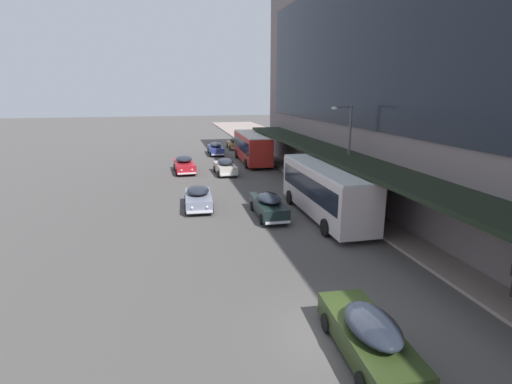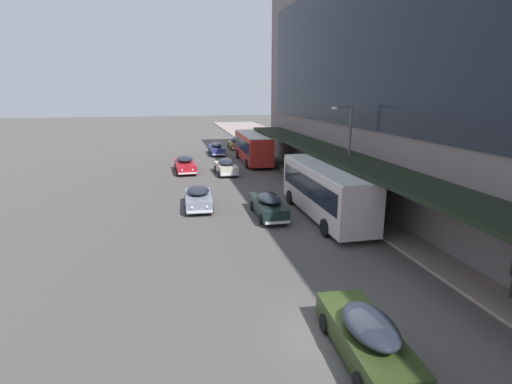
# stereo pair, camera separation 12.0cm
# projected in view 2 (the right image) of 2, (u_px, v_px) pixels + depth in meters

# --- Properties ---
(ground) EXTENTS (240.00, 240.00, 0.00)m
(ground) POSITION_uv_depth(u_px,v_px,m) (337.00, 334.00, 13.43)
(ground) COLOR #4E4A48
(transit_bus_kerbside_front) EXTENTS (2.73, 10.37, 3.35)m
(transit_bus_kerbside_front) POSITION_uv_depth(u_px,v_px,m) (325.00, 189.00, 25.25)
(transit_bus_kerbside_front) COLOR beige
(transit_bus_kerbside_front) RESTS_ON ground
(transit_bus_kerbside_rear) EXTENTS (2.88, 10.09, 3.28)m
(transit_bus_kerbside_rear) POSITION_uv_depth(u_px,v_px,m) (253.00, 146.00, 44.65)
(transit_bus_kerbside_rear) COLOR #B0241D
(transit_bus_kerbside_rear) RESTS_ON ground
(sedan_second_mid) EXTENTS (2.11, 5.00, 1.64)m
(sedan_second_mid) POSITION_uv_depth(u_px,v_px,m) (185.00, 164.00, 39.76)
(sedan_second_mid) COLOR #AE1822
(sedan_second_mid) RESTS_ON ground
(sedan_second_near) EXTENTS (2.03, 4.39, 1.51)m
(sedan_second_near) POSITION_uv_depth(u_px,v_px,m) (198.00, 198.00, 27.60)
(sedan_second_near) COLOR gray
(sedan_second_near) RESTS_ON ground
(sedan_oncoming_rear) EXTENTS (1.98, 5.02, 1.54)m
(sedan_oncoming_rear) POSITION_uv_depth(u_px,v_px,m) (367.00, 336.00, 12.05)
(sedan_oncoming_rear) COLOR #293617
(sedan_oncoming_rear) RESTS_ON ground
(sedan_far_back) EXTENTS (1.95, 4.50, 1.56)m
(sedan_far_back) POSITION_uv_depth(u_px,v_px,m) (226.00, 166.00, 38.81)
(sedan_far_back) COLOR beige
(sedan_far_back) RESTS_ON ground
(sedan_lead_near) EXTENTS (1.89, 4.69, 1.54)m
(sedan_lead_near) POSITION_uv_depth(u_px,v_px,m) (236.00, 143.00, 55.88)
(sedan_lead_near) COLOR olive
(sedan_lead_near) RESTS_ON ground
(sedan_trailing_near) EXTENTS (1.84, 4.97, 1.56)m
(sedan_trailing_near) POSITION_uv_depth(u_px,v_px,m) (217.00, 148.00, 50.65)
(sedan_trailing_near) COLOR navy
(sedan_trailing_near) RESTS_ON ground
(sedan_oncoming_front) EXTENTS (1.81, 5.03, 1.57)m
(sedan_oncoming_front) POSITION_uv_depth(u_px,v_px,m) (269.00, 205.00, 25.75)
(sedan_oncoming_front) COLOR black
(sedan_oncoming_front) RESTS_ON ground
(street_lamp) EXTENTS (1.50, 0.28, 6.84)m
(street_lamp) POSITION_uv_depth(u_px,v_px,m) (347.00, 148.00, 27.24)
(street_lamp) COLOR #4C4C51
(street_lamp) RESTS_ON sidewalk_kerb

